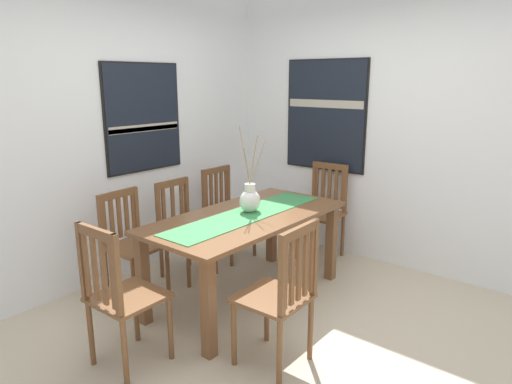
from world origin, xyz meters
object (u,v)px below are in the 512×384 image
Objects in this scene: chair_3 at (323,209)px; centerpiece_vase at (250,199)px; chair_2 at (120,294)px; chair_0 at (281,293)px; painting_on_side_wall at (326,115)px; chair_5 at (131,242)px; painting_on_back_wall at (143,118)px; dining_table at (247,228)px; chair_1 at (226,210)px; chair_4 at (184,226)px.

centerpiece_vase is at bearing 179.52° from chair_3.
chair_3 is at bearing 0.21° from chair_2.
painting_on_side_wall is (2.07, 0.95, 0.94)m from chair_0.
centerpiece_vase is 0.73× the size of chair_0.
chair_5 is 1.21m from painting_on_back_wall.
dining_table is 1.88× the size of chair_1.
painting_on_side_wall is (1.53, -1.07, -0.02)m from painting_on_back_wall.
dining_table is 1.26m from chair_3.
chair_2 is at bearing -179.79° from chair_3.
centerpiece_vase is 1.07m from chair_5.
chair_4 reaches higher than dining_table.
chair_5 is (-0.58, 0.79, -0.14)m from dining_table.
chair_1 is 0.61m from chair_4.
chair_4 is (-0.07, 0.76, -0.38)m from centerpiece_vase.
painting_on_back_wall reaches higher than chair_1.
painting_on_side_wall is at bearing 24.67° from chair_0.
painting_on_side_wall is at bearing -16.56° from chair_5.
centerpiece_vase reaches higher than chair_5.
painting_on_back_wall is at bearing 146.52° from chair_1.
centerpiece_vase is at bearing -124.44° from chair_1.
chair_0 is 1.57m from chair_5.
chair_4 is 0.99× the size of chair_5.
chair_5 is 0.80× the size of painting_on_side_wall.
dining_table is 1.50m from painting_on_back_wall.
centerpiece_vase is 1.09m from chair_0.
chair_1 is 2.00m from chair_2.
chair_0 is (-0.58, -0.78, -0.12)m from dining_table.
chair_5 is (0.64, 0.78, -0.02)m from chair_2.
dining_table is at bearing -160.27° from centerpiece_vase.
painting_on_back_wall is (0.54, 2.02, 0.96)m from chair_0.
painting_on_back_wall reaches higher than dining_table.
centerpiece_vase is 1.35m from chair_2.
chair_2 is (-1.23, 0.01, -0.12)m from dining_table.
chair_4 is 0.59m from chair_5.
chair_5 reaches higher than chair_4.
chair_3 is 1.99m from chair_5.
painting_on_side_wall reaches higher than dining_table.
chair_5 is at bearing -140.24° from painting_on_back_wall.
painting_on_side_wall is at bearing 32.71° from chair_3.
chair_0 is (-0.65, -0.81, -0.34)m from centerpiece_vase.
painting_on_side_wall is at bearing -35.92° from chair_1.
centerpiece_vase is 0.79× the size of chair_5.
chair_3 is at bearing -0.48° from centerpiece_vase.
chair_3 is at bearing -147.29° from painting_on_side_wall.
chair_4 is at bearing 157.61° from painting_on_side_wall.
dining_table is 1.53× the size of painting_on_side_wall.
chair_1 is 0.93× the size of painting_on_back_wall.
chair_3 is (0.64, -0.79, 0.01)m from chair_1.
chair_0 is at bearing -50.51° from chair_2.
chair_0 is 0.86× the size of painting_on_side_wall.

